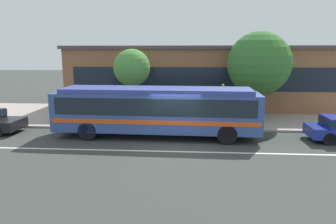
# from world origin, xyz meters

# --- Properties ---
(ground_plane) EXTENTS (120.00, 120.00, 0.00)m
(ground_plane) POSITION_xyz_m (0.00, 0.00, 0.00)
(ground_plane) COLOR #393C39
(sidewalk_slab) EXTENTS (60.00, 8.00, 0.12)m
(sidewalk_slab) POSITION_xyz_m (0.00, 7.09, 0.06)
(sidewalk_slab) COLOR #A3948D
(sidewalk_slab) RESTS_ON ground_plane
(lane_stripe_center) EXTENTS (56.00, 0.16, 0.01)m
(lane_stripe_center) POSITION_xyz_m (0.00, -0.80, 0.00)
(lane_stripe_center) COLOR silver
(lane_stripe_center) RESTS_ON ground_plane
(transit_bus) EXTENTS (10.95, 2.82, 2.67)m
(transit_bus) POSITION_xyz_m (-1.06, 1.74, 1.56)
(transit_bus) COLOR #324C92
(transit_bus) RESTS_ON ground_plane
(pedestrian_waiting_near_sign) EXTENTS (0.48, 0.48, 1.63)m
(pedestrian_waiting_near_sign) POSITION_xyz_m (-1.89, 4.07, 1.08)
(pedestrian_waiting_near_sign) COLOR #30263B
(pedestrian_waiting_near_sign) RESTS_ON sidewalk_slab
(bus_stop_sign) EXTENTS (0.09, 0.44, 2.57)m
(bus_stop_sign) POSITION_xyz_m (2.65, 3.72, 1.77)
(bus_stop_sign) COLOR gray
(bus_stop_sign) RESTS_ON sidewalk_slab
(street_tree_near_stop) EXTENTS (2.45, 2.45, 4.63)m
(street_tree_near_stop) POSITION_xyz_m (-3.14, 5.88, 3.50)
(street_tree_near_stop) COLOR brown
(street_tree_near_stop) RESTS_ON sidewalk_slab
(street_tree_mid_block) EXTENTS (4.18, 4.18, 5.76)m
(street_tree_mid_block) POSITION_xyz_m (5.23, 6.36, 3.78)
(street_tree_mid_block) COLOR brown
(street_tree_mid_block) RESTS_ON sidewalk_slab
(station_building) EXTENTS (21.07, 9.35, 4.98)m
(station_building) POSITION_xyz_m (1.64, 12.33, 2.50)
(station_building) COLOR #8C5B3E
(station_building) RESTS_ON ground_plane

